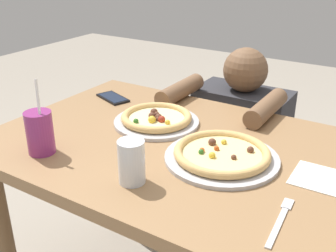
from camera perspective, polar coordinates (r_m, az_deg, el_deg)
name	(u,v)px	position (r m, az deg, el deg)	size (l,w,h in m)	color
dining_table	(172,174)	(1.37, 0.52, -6.79)	(1.16, 0.82, 0.75)	#936D47
pizza_near	(222,155)	(1.21, 7.54, -4.00)	(0.34, 0.34, 0.04)	#B7B7BC
pizza_far	(156,119)	(1.44, -1.64, 0.99)	(0.30, 0.30, 0.04)	#B7B7BC
drink_cup_colored	(40,132)	(1.28, -17.51, -0.85)	(0.08, 0.08, 0.23)	#8C2D72
water_cup_clear	(132,161)	(1.07, -5.13, -4.95)	(0.07, 0.07, 0.12)	silver
paper_napkin	(323,179)	(1.18, 20.90, -6.97)	(0.16, 0.14, 0.00)	white
fork	(281,219)	(1.00, 15.51, -12.46)	(0.03, 0.20, 0.00)	silver
cell_phone	(113,98)	(1.69, -7.73, 3.93)	(0.17, 0.12, 0.01)	black
diner_seated	(237,159)	(1.93, 9.68, -4.60)	(0.44, 0.53, 0.94)	#333847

